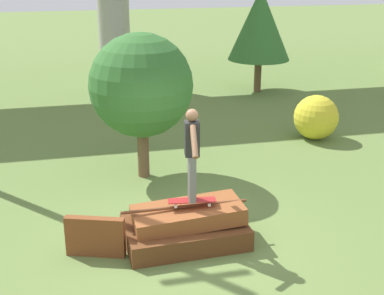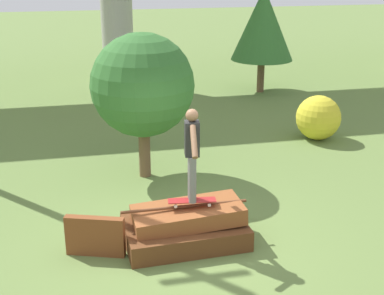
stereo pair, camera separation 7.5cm
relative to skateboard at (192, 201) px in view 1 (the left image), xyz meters
name	(u,v)px [view 1 (the left image)]	position (x,y,z in m)	size (l,w,h in m)	color
ground_plane	(185,242)	(-0.11, 0.02, -0.74)	(80.00, 80.00, 0.00)	olive
scrap_pile	(186,226)	(-0.10, 0.02, -0.46)	(2.05, 1.28, 0.66)	#5B3319
scrap_plank_loose	(95,237)	(-1.55, -0.07, -0.41)	(0.92, 0.43, 0.65)	brown
skateboard	(192,201)	(0.00, 0.00, 0.00)	(0.78, 0.29, 0.09)	maroon
skater	(192,149)	(0.00, 0.00, 0.87)	(0.24, 1.06, 1.50)	slate
tree_behind_left	(260,24)	(4.49, 9.47, 1.54)	(2.07, 2.07, 3.46)	brown
tree_behind_right	(141,86)	(-0.37, 2.94, 1.22)	(2.10, 2.10, 3.01)	brown
bush_yellow_flowering	(316,117)	(4.23, 4.39, -0.17)	(1.13, 1.13, 1.13)	gold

